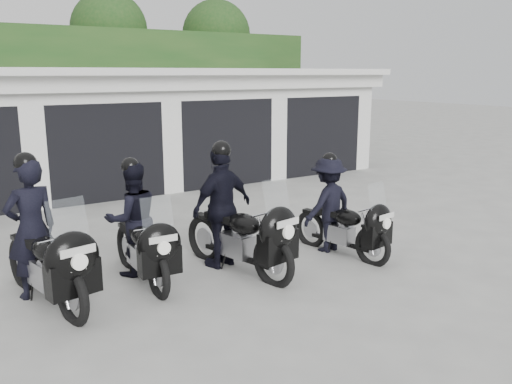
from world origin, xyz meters
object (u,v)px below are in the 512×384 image
police_bike_d (335,210)px  police_bike_c (231,215)px  police_bike_a (42,244)px  police_bike_b (137,227)px

police_bike_d → police_bike_c: bearing=162.5°
police_bike_a → police_bike_d: 4.40m
police_bike_a → police_bike_b: 1.32m
police_bike_a → police_bike_c: (2.59, -0.21, 0.05)m
police_bike_a → police_bike_d: bearing=-17.0°
police_bike_a → police_bike_d: size_ratio=1.17×
police_bike_b → police_bike_d: police_bike_b is taller
police_bike_a → police_bike_c: bearing=-15.5°
police_bike_a → police_bike_c: police_bike_c is taller
police_bike_b → police_bike_c: 1.35m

